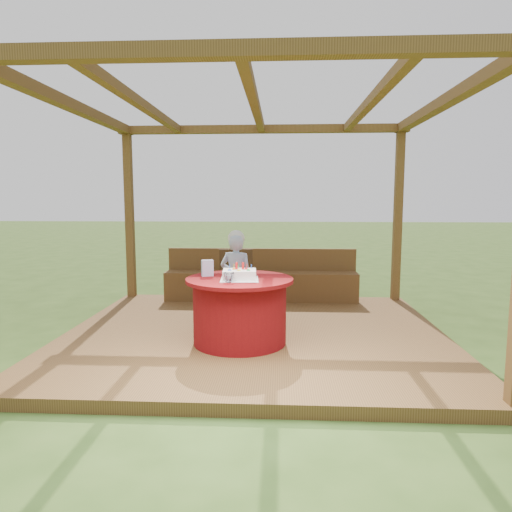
{
  "coord_description": "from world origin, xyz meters",
  "views": [
    {
      "loc": [
        0.3,
        -5.36,
        1.7
      ],
      "look_at": [
        0.0,
        0.25,
        1.0
      ],
      "focal_mm": 32.0,
      "sensor_mm": 36.0,
      "label": 1
    }
  ],
  "objects": [
    {
      "name": "gift_bag",
      "position": [
        -0.51,
        -0.35,
        0.94
      ],
      "size": [
        0.15,
        0.12,
        0.18
      ],
      "primitive_type": "cube",
      "rotation": [
        0.0,
        0.0,
        0.33
      ],
      "color": "#C580AB",
      "rests_on": "table"
    },
    {
      "name": "ground",
      "position": [
        0.0,
        0.0,
        0.0
      ],
      "size": [
        60.0,
        60.0,
        0.0
      ],
      "primitive_type": "plane",
      "color": "#304C19",
      "rests_on": "ground"
    },
    {
      "name": "chair",
      "position": [
        -0.29,
        0.68,
        0.63
      ],
      "size": [
        0.49,
        0.49,
        0.9
      ],
      "color": "#3C2813",
      "rests_on": "deck"
    },
    {
      "name": "table",
      "position": [
        -0.14,
        -0.47,
        0.49
      ],
      "size": [
        1.17,
        1.17,
        0.72
      ],
      "color": "maroon",
      "rests_on": "deck"
    },
    {
      "name": "elderly_woman",
      "position": [
        -0.25,
        0.27,
        0.73
      ],
      "size": [
        0.47,
        0.36,
        1.2
      ],
      "color": "#96B6DF",
      "rests_on": "deck"
    },
    {
      "name": "bench",
      "position": [
        0.0,
        1.72,
        0.38
      ],
      "size": [
        3.0,
        0.42,
        0.8
      ],
      "color": "brown",
      "rests_on": "deck"
    },
    {
      "name": "pergola",
      "position": [
        0.0,
        0.0,
        2.41
      ],
      "size": [
        4.5,
        4.0,
        2.72
      ],
      "color": "brown",
      "rests_on": "deck"
    },
    {
      "name": "drinking_glass",
      "position": [
        -0.23,
        -0.74,
        0.9
      ],
      "size": [
        0.13,
        0.13,
        0.1
      ],
      "primitive_type": "imported",
      "rotation": [
        0.0,
        0.0,
        0.21
      ],
      "color": "white",
      "rests_on": "table"
    },
    {
      "name": "deck",
      "position": [
        0.0,
        0.0,
        0.06
      ],
      "size": [
        4.5,
        4.0,
        0.12
      ],
      "primitive_type": "cube",
      "color": "brown",
      "rests_on": "ground"
    },
    {
      "name": "birthday_cake",
      "position": [
        -0.13,
        -0.56,
        0.9
      ],
      "size": [
        0.43,
        0.43,
        0.18
      ],
      "color": "white",
      "rests_on": "table"
    }
  ]
}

